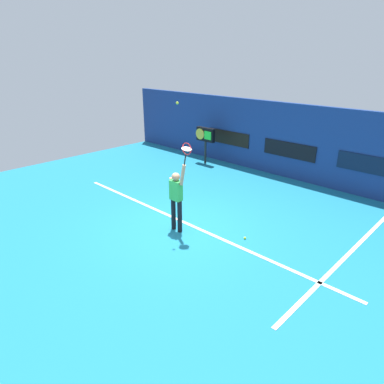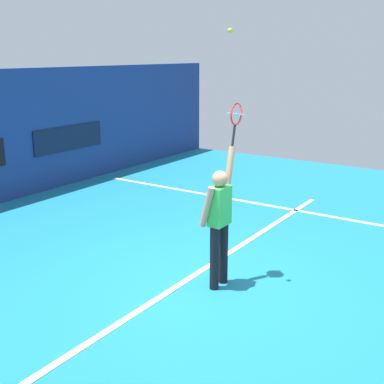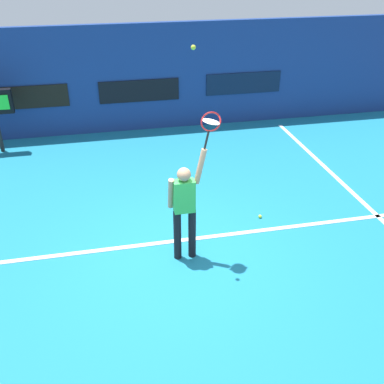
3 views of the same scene
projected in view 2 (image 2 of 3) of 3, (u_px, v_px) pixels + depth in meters
ground_plane at (210, 285)px, 7.29m from camera, size 18.00×18.00×0.00m
sponsor_banner_starboard at (69, 138)px, 12.60m from camera, size 2.20×0.03×0.60m
court_baseline at (189, 278)px, 7.48m from camera, size 10.00×0.10×0.01m
court_sideline at (229, 199)px, 11.58m from camera, size 0.10×7.00×0.01m
tennis_player at (219, 218)px, 7.01m from camera, size 0.61×0.31×1.99m
tennis_racket at (236, 117)px, 6.97m from camera, size 0.37×0.27×0.63m
tennis_ball at (230, 31)px, 6.44m from camera, size 0.07×0.07×0.07m
spare_ball at (223, 237)px, 9.10m from camera, size 0.07×0.07×0.07m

